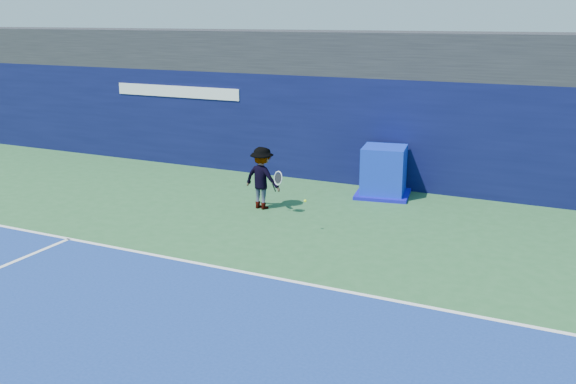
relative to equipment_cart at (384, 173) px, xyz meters
name	(u,v)px	position (x,y,z in m)	size (l,w,h in m)	color
ground	(183,355)	(-0.02, -9.28, -0.60)	(80.00, 80.00, 0.00)	#295C31
baseline	(278,278)	(-0.02, -6.28, -0.59)	(24.00, 0.10, 0.01)	white
stadium_band	(411,54)	(-0.02, 2.22, 3.00)	(36.00, 3.00, 1.20)	black
back_wall_assembly	(397,133)	(-0.02, 1.22, 0.90)	(36.00, 1.03, 3.00)	#090D35
equipment_cart	(384,173)	(0.00, 0.00, 0.00)	(1.59, 1.59, 1.32)	#0D27BB
tennis_player	(262,178)	(-2.36, -2.43, 0.17)	(1.27, 0.74, 1.55)	white
tennis_ball	(305,201)	(-0.64, -3.66, 0.12)	(0.06, 0.06, 0.06)	#CFF51B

